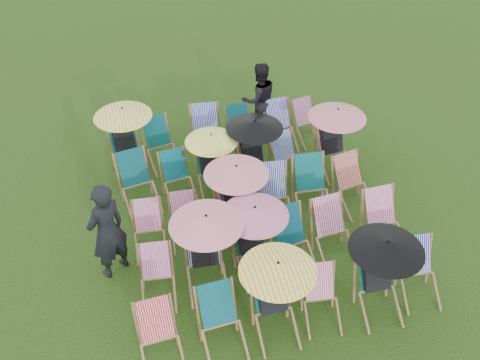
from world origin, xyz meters
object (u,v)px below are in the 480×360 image
object	(u,v)px
deckchair_29	(308,123)
person_rear	(259,99)
person_left	(107,231)
deckchair_5	(420,274)
deckchair_0	(160,341)

from	to	relation	value
deckchair_29	person_rear	xyz separation A→B (m)	(-0.96, 0.60, 0.42)
deckchair_29	person_left	world-z (taller)	person_left
deckchair_5	person_left	distance (m)	5.03
deckchair_5	person_rear	xyz separation A→B (m)	(-1.06, 5.14, 0.39)
deckchair_5	person_left	world-z (taller)	person_left
deckchair_5	person_rear	bearing A→B (deg)	109.23
deckchair_29	person_left	bearing A→B (deg)	-158.60
person_left	deckchair_5	bearing A→B (deg)	125.27
person_left	deckchair_0	bearing A→B (deg)	70.99
deckchair_5	person_rear	world-z (taller)	person_rear
deckchair_0	person_rear	world-z (taller)	person_rear
deckchair_0	deckchair_5	world-z (taller)	deckchair_5
deckchair_0	person_rear	xyz separation A→B (m)	(3.12, 5.21, 0.39)
deckchair_0	deckchair_29	bearing A→B (deg)	46.48
deckchair_0	deckchair_5	distance (m)	4.17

